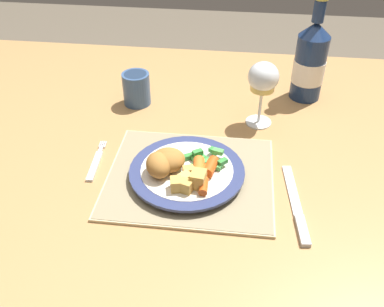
% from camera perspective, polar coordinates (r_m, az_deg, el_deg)
% --- Properties ---
extents(dining_table, '(1.60, 0.99, 0.74)m').
position_cam_1_polar(dining_table, '(1.02, -0.78, -1.53)').
color(dining_table, '#AD7F4C').
rests_on(dining_table, ground).
extents(placemat, '(0.33, 0.29, 0.01)m').
position_cam_1_polar(placemat, '(0.87, -0.24, -3.10)').
color(placemat, '#CCB789').
rests_on(placemat, dining_table).
extents(dinner_plate, '(0.23, 0.23, 0.02)m').
position_cam_1_polar(dinner_plate, '(0.86, -0.68, -2.53)').
color(dinner_plate, white).
rests_on(dinner_plate, placemat).
extents(breaded_croquettes, '(0.09, 0.10, 0.04)m').
position_cam_1_polar(breaded_croquettes, '(0.84, -3.53, -1.03)').
color(breaded_croquettes, '#A87033').
rests_on(breaded_croquettes, dinner_plate).
extents(green_beans_pile, '(0.09, 0.08, 0.02)m').
position_cam_1_polar(green_beans_pile, '(0.86, 1.60, -0.86)').
color(green_beans_pile, '#4CA84C').
rests_on(green_beans_pile, dinner_plate).
extents(glazed_carrots, '(0.05, 0.10, 0.02)m').
position_cam_1_polar(glazed_carrots, '(0.83, 1.59, -2.28)').
color(glazed_carrots, orange).
rests_on(glazed_carrots, dinner_plate).
extents(fork, '(0.02, 0.14, 0.01)m').
position_cam_1_polar(fork, '(0.93, -12.71, -1.24)').
color(fork, silver).
rests_on(fork, dining_table).
extents(table_knife, '(0.04, 0.22, 0.01)m').
position_cam_1_polar(table_knife, '(0.82, 13.84, -7.25)').
color(table_knife, silver).
rests_on(table_knife, dining_table).
extents(wine_glass, '(0.07, 0.07, 0.16)m').
position_cam_1_polar(wine_glass, '(0.99, 9.46, 9.63)').
color(wine_glass, silver).
rests_on(wine_glass, dining_table).
extents(bottle, '(0.08, 0.08, 0.26)m').
position_cam_1_polar(bottle, '(1.14, 15.45, 11.70)').
color(bottle, navy).
rests_on(bottle, dining_table).
extents(roast_potatoes, '(0.07, 0.07, 0.03)m').
position_cam_1_polar(roast_potatoes, '(0.81, -0.38, -3.59)').
color(roast_potatoes, gold).
rests_on(roast_potatoes, dinner_plate).
extents(drinking_cup, '(0.07, 0.07, 0.08)m').
position_cam_1_polar(drinking_cup, '(1.10, -7.42, 8.67)').
color(drinking_cup, '#385684').
rests_on(drinking_cup, dining_table).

